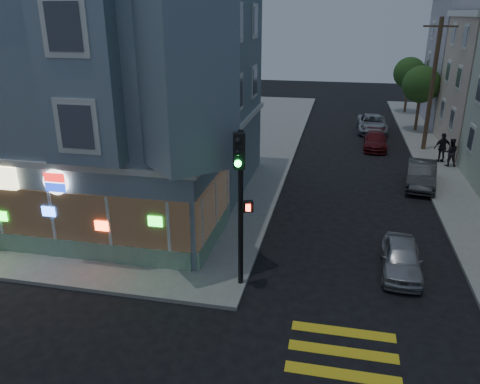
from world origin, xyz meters
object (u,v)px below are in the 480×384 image
(pedestrian_b, at_px, (442,148))
(traffic_signal, at_px, (240,185))
(parked_car_a, at_px, (401,258))
(parked_car_c, at_px, (375,141))
(pedestrian_a, at_px, (451,152))
(street_tree_far, at_px, (409,73))
(parked_car_d, at_px, (372,124))
(utility_pole, at_px, (432,84))
(parked_car_b, at_px, (421,175))
(street_tree_near, at_px, (421,84))

(pedestrian_b, distance_m, traffic_signal, 20.24)
(parked_car_a, xyz_separation_m, parked_car_c, (0.00, 18.09, -0.02))
(pedestrian_a, xyz_separation_m, traffic_signal, (-10.18, -16.64, 2.94))
(street_tree_far, distance_m, parked_car_d, 10.07)
(pedestrian_a, xyz_separation_m, pedestrian_b, (-0.36, 0.83, 0.07))
(pedestrian_a, bearing_deg, utility_pole, -74.93)
(traffic_signal, bearing_deg, parked_car_c, 53.94)
(pedestrian_a, bearing_deg, pedestrian_b, -65.89)
(pedestrian_a, xyz_separation_m, parked_car_b, (-2.30, -4.03, -0.33))
(parked_car_c, bearing_deg, traffic_signal, -102.75)
(pedestrian_a, bearing_deg, parked_car_d, -63.39)
(utility_pole, bearing_deg, street_tree_near, 88.09)
(pedestrian_a, relative_size, traffic_signal, 0.32)
(street_tree_near, height_order, parked_car_d, street_tree_near)
(utility_pole, height_order, parked_car_a, utility_pole)
(utility_pole, relative_size, parked_car_b, 2.05)
(street_tree_far, xyz_separation_m, traffic_signal, (-9.38, -34.58, 0.06))
(pedestrian_a, relative_size, pedestrian_b, 0.93)
(parked_car_b, relative_size, parked_car_c, 1.08)
(street_tree_near, relative_size, parked_car_b, 1.21)
(parked_car_d, bearing_deg, street_tree_near, 12.14)
(utility_pole, distance_m, street_tree_far, 14.03)
(utility_pole, bearing_deg, parked_car_d, 123.34)
(pedestrian_a, xyz_separation_m, parked_car_d, (-4.40, 9.11, -0.35))
(street_tree_far, height_order, parked_car_c, street_tree_far)
(street_tree_far, xyz_separation_m, pedestrian_b, (0.44, -17.11, -2.81))
(pedestrian_b, xyz_separation_m, parked_car_c, (-4.04, 3.01, -0.53))
(street_tree_near, distance_m, street_tree_far, 8.00)
(parked_car_c, bearing_deg, parked_car_b, -72.05)
(pedestrian_a, distance_m, parked_car_b, 4.65)
(pedestrian_a, relative_size, parked_car_b, 0.41)
(parked_car_a, relative_size, parked_car_b, 0.82)
(pedestrian_a, distance_m, pedestrian_b, 0.90)
(pedestrian_a, bearing_deg, parked_car_b, 61.11)
(street_tree_near, height_order, parked_car_c, street_tree_near)
(utility_pole, distance_m, parked_car_a, 18.98)
(pedestrian_a, bearing_deg, parked_car_c, -40.27)
(parked_car_a, distance_m, parked_car_c, 18.09)
(street_tree_far, relative_size, parked_car_c, 1.30)
(parked_car_b, bearing_deg, parked_car_a, -93.66)
(pedestrian_a, bearing_deg, street_tree_near, -84.58)
(utility_pole, relative_size, parked_car_a, 2.50)
(parked_car_b, distance_m, parked_car_d, 13.30)
(street_tree_near, distance_m, parked_car_d, 4.91)
(parked_car_c, bearing_deg, street_tree_far, 78.68)
(traffic_signal, bearing_deg, street_tree_near, 50.26)
(parked_car_b, bearing_deg, traffic_signal, -114.04)
(pedestrian_b, height_order, parked_car_d, pedestrian_b)
(utility_pole, distance_m, pedestrian_b, 4.86)
(street_tree_far, xyz_separation_m, parked_car_a, (-3.60, -32.19, -3.32))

